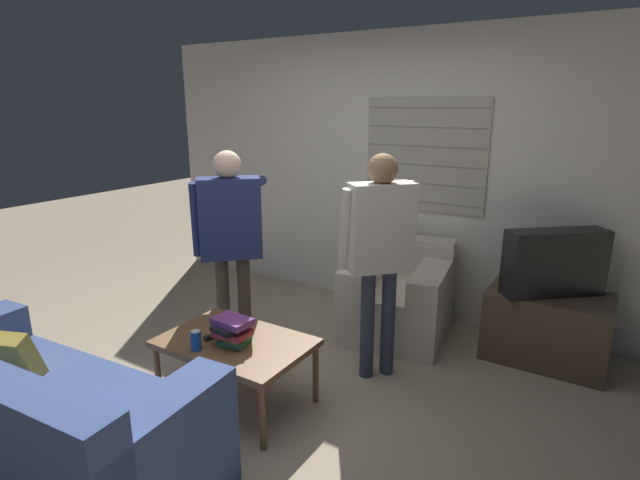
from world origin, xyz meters
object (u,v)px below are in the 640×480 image
coffee_table (236,346)px  person_right_standing (380,239)px  couch_blue (36,423)px  armchair_beige (399,296)px  soda_can (196,340)px  person_left_standing (230,229)px  tv (554,262)px  spare_remote (214,336)px  book_stack (232,330)px

coffee_table → person_right_standing: person_right_standing is taller
couch_blue → armchair_beige: couch_blue is taller
soda_can → person_left_standing: bearing=115.3°
tv → spare_remote: (-1.76, -1.74, -0.33)m
person_left_standing → armchair_beige: bearing=3.7°
couch_blue → spare_remote: couch_blue is taller
person_right_standing → book_stack: size_ratio=6.40×
book_stack → coffee_table: bearing=114.6°
soda_can → armchair_beige: bearing=71.8°
armchair_beige → coffee_table: (-0.47, -1.56, 0.09)m
armchair_beige → person_left_standing: size_ratio=0.63×
couch_blue → coffee_table: couch_blue is taller
armchair_beige → spare_remote: bearing=60.3°
person_left_standing → person_right_standing: (1.08, 0.30, 0.01)m
couch_blue → book_stack: 1.14m
person_left_standing → book_stack: size_ratio=6.35×
book_stack → soda_can: 0.23m
couch_blue → armchair_beige: 2.78m
person_right_standing → coffee_table: bearing=-173.8°
couch_blue → soda_can: (0.32, 0.84, 0.20)m
couch_blue → person_left_standing: size_ratio=1.23×
couch_blue → person_left_standing: (-0.03, 1.58, 0.70)m
couch_blue → soda_can: 0.92m
coffee_table → person_left_standing: 0.92m
tv → spare_remote: bearing=4.1°
tv → book_stack: tv is taller
soda_can → spare_remote: bearing=97.3°
armchair_beige → tv: 1.26m
person_right_standing → soda_can: bearing=-172.1°
couch_blue → coffee_table: size_ratio=2.07×
couch_blue → coffee_table: (0.44, 1.07, 0.09)m
book_stack → armchair_beige: bearing=74.5°
person_left_standing → soda_can: 0.96m
coffee_table → soda_can: (-0.12, -0.22, 0.10)m
tv → person_right_standing: size_ratio=0.43×
couch_blue → tv: bearing=49.0°
book_stack → soda_can: bearing=-128.9°
soda_can → spare_remote: size_ratio=0.93×
armchair_beige → tv: (1.16, 0.14, 0.47)m
coffee_table → person_left_standing: person_left_standing is taller
book_stack → couch_blue: bearing=-114.3°
armchair_beige → soda_can: 1.88m
coffee_table → book_stack: size_ratio=3.77×
person_left_standing → person_right_standing: size_ratio=0.99×
armchair_beige → soda_can: bearing=62.8°
person_right_standing → book_stack: (-0.59, -0.87, -0.48)m
armchair_beige → book_stack: armchair_beige is taller
couch_blue → spare_remote: 1.07m
couch_blue → person_right_standing: bearing=56.7°
couch_blue → book_stack: size_ratio=7.80×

